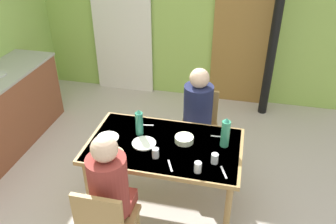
{
  "coord_description": "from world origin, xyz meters",
  "views": [
    {
      "loc": [
        0.86,
        -2.35,
        2.61
      ],
      "look_at": [
        0.26,
        0.24,
        0.99
      ],
      "focal_mm": 37.13,
      "sensor_mm": 36.0,
      "label": 1
    }
  ],
  "objects_px": {
    "dining_table": "(164,151)",
    "water_bottle_green_far": "(139,123)",
    "chair_far_diner": "(199,124)",
    "serving_bowl_center": "(184,139)",
    "chair_near_diner": "(106,223)",
    "person_near_diner": "(109,183)",
    "person_far_diner": "(198,108)",
    "water_bottle_green_near": "(225,133)"
  },
  "relations": [
    {
      "from": "person_far_diner",
      "to": "person_near_diner",
      "type": "bearing_deg",
      "value": 68.92
    },
    {
      "from": "water_bottle_green_far",
      "to": "person_near_diner",
      "type": "bearing_deg",
      "value": -90.89
    },
    {
      "from": "chair_far_diner",
      "to": "person_far_diner",
      "type": "relative_size",
      "value": 1.13
    },
    {
      "from": "person_near_diner",
      "to": "water_bottle_green_near",
      "type": "height_order",
      "value": "person_near_diner"
    },
    {
      "from": "person_far_diner",
      "to": "water_bottle_green_near",
      "type": "relative_size",
      "value": 2.67
    },
    {
      "from": "dining_table",
      "to": "water_bottle_green_far",
      "type": "bearing_deg",
      "value": 157.85
    },
    {
      "from": "dining_table",
      "to": "water_bottle_green_far",
      "type": "height_order",
      "value": "water_bottle_green_far"
    },
    {
      "from": "chair_near_diner",
      "to": "water_bottle_green_far",
      "type": "xyz_separation_m",
      "value": [
        0.01,
        0.87,
        0.37
      ]
    },
    {
      "from": "person_near_diner",
      "to": "person_far_diner",
      "type": "relative_size",
      "value": 1.0
    },
    {
      "from": "person_near_diner",
      "to": "water_bottle_green_near",
      "type": "bearing_deg",
      "value": 42.26
    },
    {
      "from": "person_near_diner",
      "to": "chair_far_diner",
      "type": "bearing_deg",
      "value": 70.83
    },
    {
      "from": "serving_bowl_center",
      "to": "person_near_diner",
      "type": "bearing_deg",
      "value": -122.26
    },
    {
      "from": "person_near_diner",
      "to": "person_far_diner",
      "type": "height_order",
      "value": "same"
    },
    {
      "from": "person_far_diner",
      "to": "dining_table",
      "type": "bearing_deg",
      "value": 71.88
    },
    {
      "from": "dining_table",
      "to": "person_far_diner",
      "type": "height_order",
      "value": "person_far_diner"
    },
    {
      "from": "chair_near_diner",
      "to": "person_near_diner",
      "type": "relative_size",
      "value": 1.13
    },
    {
      "from": "chair_far_diner",
      "to": "water_bottle_green_far",
      "type": "xyz_separation_m",
      "value": [
        -0.47,
        -0.65,
        0.37
      ]
    },
    {
      "from": "water_bottle_green_near",
      "to": "serving_bowl_center",
      "type": "height_order",
      "value": "water_bottle_green_near"
    },
    {
      "from": "person_near_diner",
      "to": "water_bottle_green_far",
      "type": "bearing_deg",
      "value": 89.11
    },
    {
      "from": "person_near_diner",
      "to": "serving_bowl_center",
      "type": "relative_size",
      "value": 4.53
    },
    {
      "from": "chair_near_diner",
      "to": "water_bottle_green_near",
      "type": "height_order",
      "value": "water_bottle_green_near"
    },
    {
      "from": "chair_near_diner",
      "to": "person_near_diner",
      "type": "distance_m",
      "value": 0.31
    },
    {
      "from": "chair_far_diner",
      "to": "person_near_diner",
      "type": "distance_m",
      "value": 1.5
    },
    {
      "from": "person_near_diner",
      "to": "water_bottle_green_far",
      "type": "relative_size",
      "value": 2.93
    },
    {
      "from": "dining_table",
      "to": "chair_near_diner",
      "type": "relative_size",
      "value": 1.59
    },
    {
      "from": "chair_far_diner",
      "to": "person_near_diner",
      "type": "bearing_deg",
      "value": 70.83
    },
    {
      "from": "chair_far_diner",
      "to": "serving_bowl_center",
      "type": "bearing_deg",
      "value": 86.81
    },
    {
      "from": "dining_table",
      "to": "chair_far_diner",
      "type": "relative_size",
      "value": 1.59
    },
    {
      "from": "person_far_diner",
      "to": "water_bottle_green_far",
      "type": "xyz_separation_m",
      "value": [
        -0.47,
        -0.52,
        0.08
      ]
    },
    {
      "from": "water_bottle_green_near",
      "to": "dining_table",
      "type": "bearing_deg",
      "value": -168.83
    },
    {
      "from": "chair_near_diner",
      "to": "person_near_diner",
      "type": "height_order",
      "value": "person_near_diner"
    },
    {
      "from": "person_near_diner",
      "to": "serving_bowl_center",
      "type": "distance_m",
      "value": 0.83
    },
    {
      "from": "dining_table",
      "to": "chair_far_diner",
      "type": "bearing_deg",
      "value": 74.96
    },
    {
      "from": "water_bottle_green_far",
      "to": "serving_bowl_center",
      "type": "xyz_separation_m",
      "value": [
        0.43,
        -0.03,
        -0.1
      ]
    },
    {
      "from": "chair_near_diner",
      "to": "chair_far_diner",
      "type": "xyz_separation_m",
      "value": [
        0.48,
        1.52,
        0.0
      ]
    },
    {
      "from": "water_bottle_green_near",
      "to": "serving_bowl_center",
      "type": "bearing_deg",
      "value": -175.9
    },
    {
      "from": "dining_table",
      "to": "person_near_diner",
      "type": "relative_size",
      "value": 1.8
    },
    {
      "from": "chair_near_diner",
      "to": "person_far_diner",
      "type": "height_order",
      "value": "person_far_diner"
    },
    {
      "from": "person_near_diner",
      "to": "person_far_diner",
      "type": "bearing_deg",
      "value": 68.92
    },
    {
      "from": "chair_near_diner",
      "to": "chair_far_diner",
      "type": "relative_size",
      "value": 1.0
    },
    {
      "from": "person_near_diner",
      "to": "water_bottle_green_far",
      "type": "xyz_separation_m",
      "value": [
        0.01,
        0.73,
        0.08
      ]
    },
    {
      "from": "chair_far_diner",
      "to": "serving_bowl_center",
      "type": "relative_size",
      "value": 5.12
    }
  ]
}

